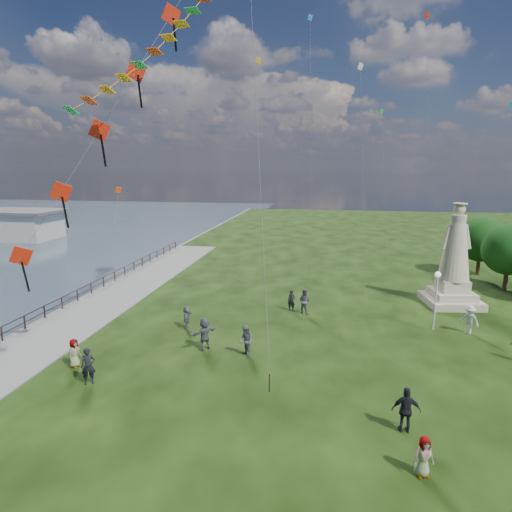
% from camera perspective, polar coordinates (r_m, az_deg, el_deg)
% --- Properties ---
extents(waterfront, '(200.00, 200.00, 1.51)m').
position_cam_1_polar(waterfront, '(32.25, -25.76, -8.46)').
color(waterfront, '#384555').
rests_on(waterfront, ground).
extents(statue, '(4.37, 4.37, 7.83)m').
position_cam_1_polar(statue, '(35.88, 24.89, -1.36)').
color(statue, beige).
rests_on(statue, ground).
extents(lamppost, '(0.36, 0.36, 3.92)m').
position_cam_1_polar(lamppost, '(29.86, 22.96, -3.96)').
color(lamppost, silver).
rests_on(lamppost, ground).
extents(tree_row, '(6.35, 12.36, 5.76)m').
position_cam_1_polar(tree_row, '(43.51, 30.17, 0.90)').
color(tree_row, '#382314').
rests_on(tree_row, ground).
extents(person_0, '(0.80, 0.70, 1.85)m').
position_cam_1_polar(person_0, '(23.07, -21.46, -13.51)').
color(person_0, black).
rests_on(person_0, ground).
extents(person_1, '(0.96, 1.02, 1.79)m').
position_cam_1_polar(person_1, '(24.40, -1.36, -11.29)').
color(person_1, '#595960').
rests_on(person_1, ground).
extents(person_3, '(1.14, 0.61, 1.92)m').
position_cam_1_polar(person_3, '(19.12, 19.38, -18.80)').
color(person_3, black).
rests_on(person_3, ground).
extents(person_4, '(0.82, 0.64, 1.48)m').
position_cam_1_polar(person_4, '(17.20, 21.45, -23.63)').
color(person_4, '#595960').
rests_on(person_4, ground).
extents(person_5, '(0.76, 1.44, 1.49)m').
position_cam_1_polar(person_5, '(28.87, -9.23, -8.01)').
color(person_5, '#595960').
rests_on(person_5, ground).
extents(person_6, '(0.64, 0.49, 1.57)m').
position_cam_1_polar(person_6, '(31.78, 4.75, -5.94)').
color(person_6, black).
rests_on(person_6, ground).
extents(person_7, '(1.06, 0.91, 1.86)m').
position_cam_1_polar(person_7, '(31.32, 6.47, -5.97)').
color(person_7, '#595960').
rests_on(person_7, ground).
extents(person_8, '(1.33, 1.20, 1.85)m').
position_cam_1_polar(person_8, '(30.68, 26.57, -7.60)').
color(person_8, silver).
rests_on(person_8, ground).
extents(person_10, '(0.57, 0.83, 1.58)m').
position_cam_1_polar(person_10, '(25.15, -23.06, -11.83)').
color(person_10, '#595960').
rests_on(person_10, ground).
extents(person_11, '(1.74, 1.87, 1.93)m').
position_cam_1_polar(person_11, '(25.41, -6.88, -10.24)').
color(person_11, '#595960').
rests_on(person_11, ground).
extents(red_kite_train, '(10.35, 9.35, 21.18)m').
position_cam_1_polar(red_kite_train, '(22.66, -18.34, 18.02)').
color(red_kite_train, black).
rests_on(red_kite_train, ground).
extents(small_kites, '(32.31, 18.15, 24.07)m').
position_cam_1_polar(small_kites, '(39.54, 11.08, 17.20)').
color(small_kites, silver).
rests_on(small_kites, ground).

